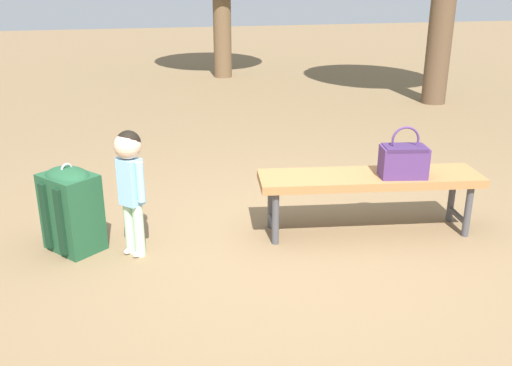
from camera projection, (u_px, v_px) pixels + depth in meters
The scene contains 5 objects.
ground_plane at pixel (284, 248), 3.88m from camera, with size 40.00×40.00×0.00m, color brown.
park_bench at pixel (370, 182), 4.01m from camera, with size 1.65×0.67×0.45m.
handbag at pixel (404, 160), 3.90m from camera, with size 0.35×0.25×0.37m.
child_standing at pixel (130, 174), 3.61m from camera, with size 0.18×0.19×0.87m.
backpack_large at pixel (72, 207), 3.79m from camera, with size 0.44×0.46×0.62m.
Camera 1 is at (1.10, 3.32, 1.76)m, focal length 39.00 mm.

